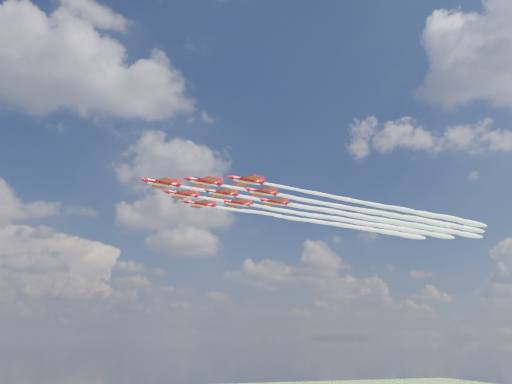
% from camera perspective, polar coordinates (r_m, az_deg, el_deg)
% --- Properties ---
extents(jet_lead, '(97.51, 28.99, 3.07)m').
position_cam_1_polar(jet_lead, '(164.21, 4.34, -1.52)').
color(jet_lead, red).
extents(jet_row2_port, '(97.51, 28.99, 3.07)m').
position_cam_1_polar(jet_row2_port, '(164.36, 8.55, -1.39)').
color(jet_row2_port, red).
extents(jet_row2_starb, '(97.51, 28.99, 3.07)m').
position_cam_1_polar(jet_row2_starb, '(175.48, 5.43, -2.46)').
color(jet_row2_starb, red).
extents(jet_row3_port, '(97.51, 28.99, 3.07)m').
position_cam_1_polar(jet_row3_port, '(165.39, 12.72, -1.26)').
color(jet_row3_port, red).
extents(jet_row3_centre, '(97.51, 28.99, 3.07)m').
position_cam_1_polar(jet_row3_centre, '(175.82, 9.36, -2.34)').
color(jet_row3_centre, red).
extents(jet_row3_starb, '(97.51, 28.99, 3.07)m').
position_cam_1_polar(jet_row3_starb, '(186.84, 6.38, -3.29)').
color(jet_row3_starb, red).
extents(jet_row4_port, '(97.51, 28.99, 3.07)m').
position_cam_1_polar(jet_row4_port, '(176.98, 13.25, -2.21)').
color(jet_row4_port, red).
extents(jet_row4_starb, '(97.51, 28.99, 3.07)m').
position_cam_1_polar(jet_row4_starb, '(187.35, 10.07, -3.18)').
color(jet_row4_starb, red).
extents(jet_tail, '(97.51, 28.99, 3.07)m').
position_cam_1_polar(jet_tail, '(188.63, 13.73, -3.05)').
color(jet_tail, red).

